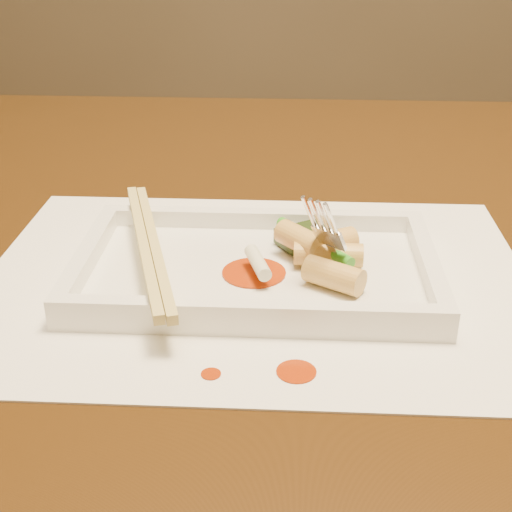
{
  "coord_description": "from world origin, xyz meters",
  "views": [
    {
      "loc": [
        -0.06,
        -0.54,
        1.0
      ],
      "look_at": [
        -0.08,
        -0.08,
        0.77
      ],
      "focal_mm": 50.0,
      "sensor_mm": 36.0,
      "label": 1
    }
  ],
  "objects_px": {
    "table": "(353,340)",
    "placemat": "(256,279)",
    "fork": "(357,165)",
    "plate_base": "(256,273)",
    "chopstick_a": "(143,244)"
  },
  "relations": [
    {
      "from": "table",
      "to": "placemat",
      "type": "bearing_deg",
      "value": -136.49
    },
    {
      "from": "table",
      "to": "placemat",
      "type": "height_order",
      "value": "placemat"
    },
    {
      "from": "table",
      "to": "fork",
      "type": "relative_size",
      "value": 10.0
    },
    {
      "from": "fork",
      "to": "plate_base",
      "type": "bearing_deg",
      "value": -165.58
    },
    {
      "from": "placemat",
      "to": "chopstick_a",
      "type": "bearing_deg",
      "value": 180.0
    },
    {
      "from": "plate_base",
      "to": "chopstick_a",
      "type": "bearing_deg",
      "value": 180.0
    },
    {
      "from": "plate_base",
      "to": "fork",
      "type": "distance_m",
      "value": 0.11
    },
    {
      "from": "table",
      "to": "chopstick_a",
      "type": "xyz_separation_m",
      "value": [
        -0.16,
        -0.08,
        0.13
      ]
    },
    {
      "from": "chopstick_a",
      "to": "fork",
      "type": "distance_m",
      "value": 0.16
    },
    {
      "from": "table",
      "to": "plate_base",
      "type": "xyz_separation_m",
      "value": [
        -0.08,
        -0.08,
        0.11
      ]
    },
    {
      "from": "plate_base",
      "to": "fork",
      "type": "bearing_deg",
      "value": 14.42
    },
    {
      "from": "plate_base",
      "to": "fork",
      "type": "height_order",
      "value": "fork"
    },
    {
      "from": "chopstick_a",
      "to": "table",
      "type": "bearing_deg",
      "value": 25.43
    },
    {
      "from": "table",
      "to": "placemat",
      "type": "xyz_separation_m",
      "value": [
        -0.08,
        -0.08,
        0.1
      ]
    },
    {
      "from": "table",
      "to": "chopstick_a",
      "type": "height_order",
      "value": "chopstick_a"
    }
  ]
}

